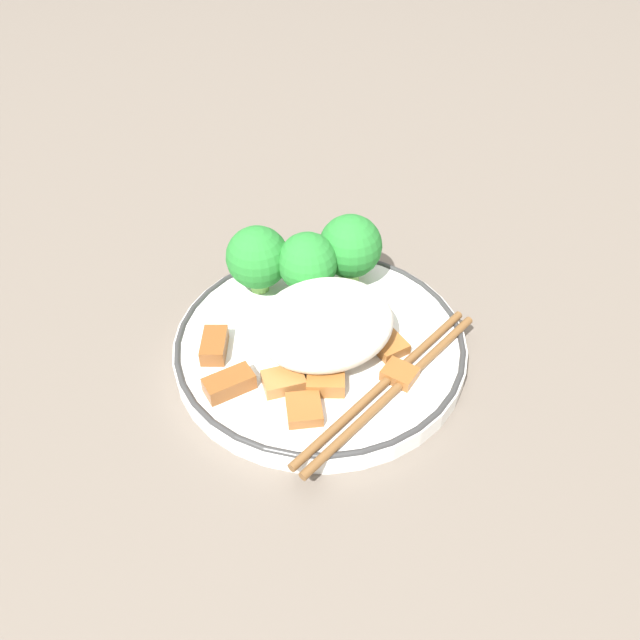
# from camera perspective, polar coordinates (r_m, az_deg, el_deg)

# --- Properties ---
(ground_plane) EXTENTS (3.00, 3.00, 0.00)m
(ground_plane) POSITION_cam_1_polar(r_m,az_deg,el_deg) (0.51, 0.00, -2.96)
(ground_plane) COLOR #665B51
(plate) EXTENTS (0.23, 0.23, 0.02)m
(plate) POSITION_cam_1_polar(r_m,az_deg,el_deg) (0.50, 0.00, -2.18)
(plate) COLOR white
(plate) RESTS_ON ground_plane
(rice_mound) EXTENTS (0.11, 0.09, 0.05)m
(rice_mound) POSITION_cam_1_polar(r_m,az_deg,el_deg) (0.47, -0.05, -0.49)
(rice_mound) COLOR white
(rice_mound) RESTS_ON plate
(broccoli_back_left) EXTENTS (0.05, 0.05, 0.06)m
(broccoli_back_left) POSITION_cam_1_polar(r_m,az_deg,el_deg) (0.53, 2.79, 6.69)
(broccoli_back_left) COLOR #7FB756
(broccoli_back_left) RESTS_ON plate
(broccoli_back_center) EXTENTS (0.05, 0.05, 0.06)m
(broccoli_back_center) POSITION_cam_1_polar(r_m,az_deg,el_deg) (0.52, -1.14, 5.25)
(broccoli_back_center) COLOR #7FB756
(broccoli_back_center) RESTS_ON plate
(broccoli_back_right) EXTENTS (0.05, 0.05, 0.06)m
(broccoli_back_right) POSITION_cam_1_polar(r_m,az_deg,el_deg) (0.53, -5.73, 5.67)
(broccoli_back_right) COLOR #7FB756
(broccoli_back_right) RESTS_ON plate
(meat_near_front) EXTENTS (0.04, 0.02, 0.01)m
(meat_near_front) POSITION_cam_1_polar(r_m,az_deg,el_deg) (0.46, -8.31, -5.77)
(meat_near_front) COLOR brown
(meat_near_front) RESTS_ON plate
(meat_near_left) EXTENTS (0.03, 0.04, 0.01)m
(meat_near_left) POSITION_cam_1_polar(r_m,az_deg,el_deg) (0.49, -9.64, -2.30)
(meat_near_left) COLOR brown
(meat_near_left) RESTS_ON plate
(meat_near_right) EXTENTS (0.03, 0.03, 0.01)m
(meat_near_right) POSITION_cam_1_polar(r_m,az_deg,el_deg) (0.49, 6.24, -2.24)
(meat_near_right) COLOR #995B28
(meat_near_right) RESTS_ON plate
(meat_near_back) EXTENTS (0.03, 0.03, 0.01)m
(meat_near_back) POSITION_cam_1_polar(r_m,az_deg,el_deg) (0.51, 2.96, 0.64)
(meat_near_back) COLOR #995B28
(meat_near_back) RESTS_ON plate
(meat_on_rice_edge) EXTENTS (0.03, 0.03, 0.01)m
(meat_on_rice_edge) POSITION_cam_1_polar(r_m,az_deg,el_deg) (0.44, -1.47, -8.17)
(meat_on_rice_edge) COLOR brown
(meat_on_rice_edge) RESTS_ON plate
(meat_mid_left) EXTENTS (0.03, 0.03, 0.01)m
(meat_mid_left) POSITION_cam_1_polar(r_m,az_deg,el_deg) (0.46, -3.35, -5.59)
(meat_mid_left) COLOR #9E6633
(meat_mid_left) RESTS_ON plate
(meat_mid_right) EXTENTS (0.03, 0.03, 0.01)m
(meat_mid_right) POSITION_cam_1_polar(r_m,az_deg,el_deg) (0.47, 7.30, -4.92)
(meat_mid_right) COLOR brown
(meat_mid_right) RESTS_ON plate
(meat_far_scatter) EXTENTS (0.04, 0.04, 0.01)m
(meat_far_scatter) POSITION_cam_1_polar(r_m,az_deg,el_deg) (0.46, 0.53, -5.45)
(meat_far_scatter) COLOR #995B28
(meat_far_scatter) RESTS_ON plate
(chopsticks) EXTENTS (0.19, 0.09, 0.01)m
(chopsticks) POSITION_cam_1_polar(r_m,az_deg,el_deg) (0.46, 6.45, -5.98)
(chopsticks) COLOR brown
(chopsticks) RESTS_ON plate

